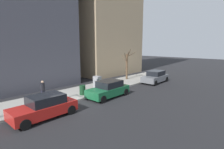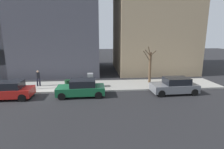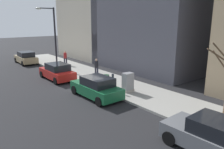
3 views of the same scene
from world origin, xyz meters
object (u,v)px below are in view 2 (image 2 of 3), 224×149
parking_meter (82,81)px  trash_bin (68,84)px  pedestrian_near_meter (38,77)px  parked_car_green (81,88)px  bare_tree (150,66)px  parked_car_grey (175,86)px  parked_car_red (7,90)px  utility_box (90,80)px

parking_meter → trash_bin: 1.62m
parking_meter → trash_bin: (0.45, 1.51, -0.38)m
trash_bin → pedestrian_near_meter: size_ratio=0.54×
pedestrian_near_meter → parked_car_green: bearing=128.2°
parking_meter → bare_tree: 7.69m
parked_car_grey → trash_bin: bearing=77.1°
trash_bin → parked_car_grey: bearing=-100.8°
bare_tree → trash_bin: bearing=100.6°
parked_car_grey → parked_car_red: same height
parked_car_grey → trash_bin: parked_car_grey is taller
parking_meter → pedestrian_near_meter: bearing=70.0°
parked_car_red → pedestrian_near_meter: pedestrian_near_meter is taller
bare_tree → parked_car_red: bearing=105.4°
parked_car_grey → parked_car_red: bearing=88.4°
parking_meter → pedestrian_near_meter: pedestrian_near_meter is taller
parking_meter → utility_box: bearing=-40.6°
utility_box → pedestrian_near_meter: size_ratio=0.86×
parked_car_red → utility_box: (2.47, -6.98, 0.11)m
parked_car_grey → bare_tree: 4.07m
parked_car_grey → utility_box: (2.34, 7.91, 0.11)m
parked_car_green → trash_bin: (1.94, 1.52, -0.14)m
parked_car_grey → parked_car_green: (0.01, 8.63, 0.00)m
parked_car_red → pedestrian_near_meter: size_ratio=2.55×
parked_car_green → trash_bin: size_ratio=4.71×
utility_box → pedestrian_near_meter: (0.87, 5.45, 0.24)m
parked_car_grey → utility_box: bearing=71.4°
parked_car_grey → bare_tree: (3.60, 1.33, 1.35)m
pedestrian_near_meter → parked_car_red: bearing=47.7°
parking_meter → parked_car_green: bearing=-179.7°
parked_car_red → parked_car_grey: bearing=-90.3°
bare_tree → trash_bin: bare_tree is taller
parked_car_grey → parked_car_red: 14.89m
utility_box → parked_car_red: bearing=109.5°
trash_bin → bare_tree: bearing=-79.4°
parked_car_grey → pedestrian_near_meter: size_ratio=2.57×
parked_car_red → parking_meter: 6.46m
parking_meter → utility_box: 1.13m
parked_car_green → trash_bin: 2.47m
bare_tree → parked_car_green: bearing=116.2°
bare_tree → trash_bin: (-1.66, 8.82, -1.49)m
pedestrian_near_meter → trash_bin: bearing=140.7°
parked_car_red → utility_box: utility_box is taller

